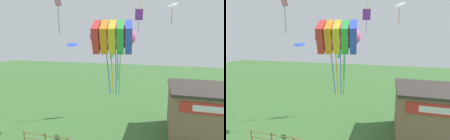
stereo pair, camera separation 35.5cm
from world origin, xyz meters
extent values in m
cylinder|color=olive|center=(-7.57, 7.09, 0.63)|extent=(0.14, 0.14, 1.27)
cylinder|color=olive|center=(-5.41, 7.09, 0.63)|extent=(0.14, 0.14, 1.27)
cube|color=#84664C|center=(8.59, 12.20, 2.37)|extent=(7.31, 5.95, 4.74)
cube|color=#38332D|center=(8.59, 12.20, 4.86)|extent=(7.61, 6.25, 0.24)
ellipsoid|color=#E54C8C|center=(0.81, 6.27, 9.40)|extent=(3.32, 2.66, 2.17)
cube|color=red|center=(-0.19, 6.08, 9.40)|extent=(0.80, 2.24, 2.21)
cube|color=orange|center=(0.31, 6.18, 9.40)|extent=(0.80, 2.24, 2.21)
cube|color=yellow|center=(0.81, 6.27, 9.40)|extent=(0.80, 2.24, 2.21)
cube|color=green|center=(1.31, 6.36, 9.40)|extent=(0.80, 2.24, 2.21)
cube|color=blue|center=(1.81, 6.45, 9.40)|extent=(0.80, 2.24, 2.21)
cylinder|color=blue|center=(0.58, 6.01, 7.12)|extent=(0.25, 0.46, 3.05)
cylinder|color=orange|center=(0.84, 6.00, 7.12)|extent=(0.12, 0.48, 3.05)
cylinder|color=blue|center=(1.10, 6.01, 7.12)|extent=(0.12, 0.48, 3.05)
cylinder|color=green|center=(1.33, 6.05, 7.12)|extent=(0.25, 0.46, 3.05)
cone|color=orange|center=(0.37, 9.57, 8.49)|extent=(0.97, 0.96, 0.33)
cylinder|color=#333338|center=(0.37, 9.57, 7.00)|extent=(0.05, 0.05, 2.41)
cube|color=green|center=(-1.64, 15.23, 7.48)|extent=(0.50, 0.71, 0.86)
cylinder|color=white|center=(-1.64, 15.23, 6.02)|extent=(0.05, 0.05, 2.20)
cube|color=pink|center=(-4.29, 8.34, 12.22)|extent=(0.57, 0.45, 0.63)
cylinder|color=#4C4C51|center=(-4.29, 8.34, 10.82)|extent=(0.05, 0.05, 2.23)
cube|color=purple|center=(1.27, 16.50, 12.09)|extent=(0.94, 0.42, 1.24)
cylinder|color=purple|center=(1.27, 16.50, 10.79)|extent=(0.05, 0.05, 1.61)
cone|color=white|center=(4.74, 13.28, 12.46)|extent=(1.36, 1.33, 0.54)
cylinder|color=red|center=(4.74, 13.28, 11.34)|extent=(0.05, 0.05, 1.44)
cone|color=blue|center=(-4.47, 10.86, 8.78)|extent=(1.39, 1.37, 0.44)
cylinder|color=silver|center=(-4.47, 10.86, 7.67)|extent=(0.05, 0.05, 1.29)
camera|label=1|loc=(3.73, -4.74, 9.21)|focal=28.00mm
camera|label=2|loc=(4.07, -4.64, 9.21)|focal=28.00mm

